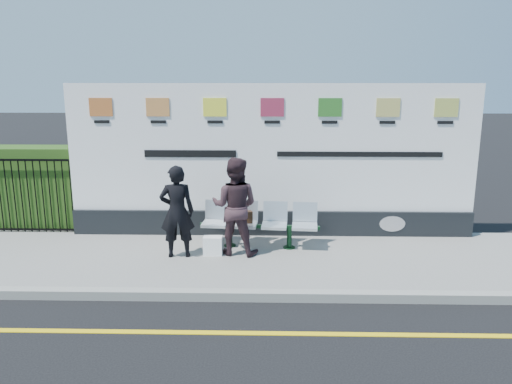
# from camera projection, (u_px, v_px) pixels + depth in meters

# --- Properties ---
(ground) EXTENTS (80.00, 80.00, 0.00)m
(ground) POSITION_uv_depth(u_px,v_px,m) (235.00, 333.00, 6.45)
(ground) COLOR black
(pavement) EXTENTS (14.00, 3.00, 0.12)m
(pavement) POSITION_uv_depth(u_px,v_px,m) (244.00, 260.00, 8.87)
(pavement) COLOR gray
(pavement) RESTS_ON ground
(kerb) EXTENTS (14.00, 0.18, 0.14)m
(kerb) POSITION_uv_depth(u_px,v_px,m) (239.00, 295.00, 7.41)
(kerb) COLOR gray
(kerb) RESTS_ON ground
(yellow_line) EXTENTS (14.00, 0.10, 0.01)m
(yellow_line) POSITION_uv_depth(u_px,v_px,m) (235.00, 333.00, 6.45)
(yellow_line) COLOR yellow
(yellow_line) RESTS_ON ground
(billboard) EXTENTS (8.00, 0.30, 3.00)m
(billboard) POSITION_uv_depth(u_px,v_px,m) (272.00, 171.00, 9.87)
(billboard) COLOR black
(billboard) RESTS_ON pavement
(hedge) EXTENTS (2.35, 0.70, 1.70)m
(hedge) POSITION_uv_depth(u_px,v_px,m) (31.00, 187.00, 10.52)
(hedge) COLOR #2B4E17
(hedge) RESTS_ON pavement
(railing) EXTENTS (2.05, 0.06, 1.54)m
(railing) POSITION_uv_depth(u_px,v_px,m) (21.00, 195.00, 10.10)
(railing) COLOR black
(railing) RESTS_ON pavement
(bench) EXTENTS (2.17, 0.73, 0.46)m
(bench) POSITION_uv_depth(u_px,v_px,m) (259.00, 235.00, 9.32)
(bench) COLOR silver
(bench) RESTS_ON pavement
(woman_left) EXTENTS (0.65, 0.47, 1.64)m
(woman_left) POSITION_uv_depth(u_px,v_px,m) (177.00, 212.00, 8.71)
(woman_left) COLOR black
(woman_left) RESTS_ON pavement
(woman_right) EXTENTS (0.96, 0.81, 1.75)m
(woman_right) POSITION_uv_depth(u_px,v_px,m) (235.00, 206.00, 8.85)
(woman_right) COLOR #372329
(woman_right) RESTS_ON pavement
(handbag_brown) EXTENTS (0.31, 0.20, 0.22)m
(handbag_brown) POSITION_uv_depth(u_px,v_px,m) (244.00, 217.00, 9.27)
(handbag_brown) COLOR black
(handbag_brown) RESTS_ON bench
(carrier_bag_white) EXTENTS (0.34, 0.20, 0.34)m
(carrier_bag_white) POSITION_uv_depth(u_px,v_px,m) (213.00, 246.00, 8.92)
(carrier_bag_white) COLOR white
(carrier_bag_white) RESTS_ON pavement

